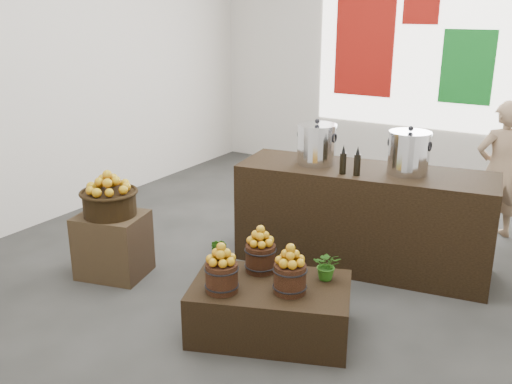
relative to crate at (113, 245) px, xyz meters
The scene contains 23 objects.
ground 1.75m from the crate, 43.89° to the left, with size 7.00×7.00×0.00m, color #3C3C39.
back_wall 5.14m from the crate, 75.19° to the left, with size 6.00×0.04×4.00m, color silver.
back_opening 5.20m from the crate, 71.75° to the left, with size 3.20×0.02×2.40m, color white.
deco_red_left 4.97m from the crate, 82.17° to the left, with size 0.90×0.04×1.40m, color #9C120C.
deco_green_right 5.32m from the crate, 65.34° to the left, with size 0.70×0.04×1.00m, color #127521.
deco_red_upper 5.35m from the crate, 72.83° to the left, with size 0.50×0.04×0.50m, color #9C120C.
crate is the anchor object (origin of this frame).
wicker_basket 0.42m from the crate, ahead, with size 0.49×0.49×0.22m, color black.
apples_in_basket 0.64m from the crate, ahead, with size 0.39×0.39×0.21m, color #9B1605, non-canonical shape.
display_table 1.83m from the crate, ahead, with size 1.23×0.76×0.43m, color black.
apple_bucket_front_left 1.62m from the crate, 14.32° to the right, with size 0.25×0.25×0.23m, color #3B1D10.
apples_in_bucket_front_left 1.66m from the crate, 14.32° to the right, with size 0.18×0.18×0.17m, color #9B1605, non-canonical shape.
apple_bucket_front_right 2.02m from the crate, ahead, with size 0.25×0.25×0.23m, color #3B1D10.
apples_in_bucket_front_right 2.06m from the crate, ahead, with size 0.18×0.18×0.17m, color #9B1605, non-canonical shape.
apple_bucket_rear 1.64m from the crate, ahead, with size 0.25×0.25×0.23m, color #3B1D10.
apples_in_bucket_rear 1.68m from the crate, ahead, with size 0.18×0.18×0.17m, color #9B1605, non-canonical shape.
herb_garnish_right 2.18m from the crate, ahead, with size 0.22×0.19×0.24m, color #225812.
herb_garnish_left 1.36m from the crate, ahead, with size 0.16×0.13×0.29m, color #225812.
counter 2.46m from the crate, 36.90° to the left, with size 2.45×0.78×1.00m, color black.
stock_pot_left 2.20m from the crate, 43.61° to the left, with size 0.38×0.38×0.38m, color silver.
stock_pot_center 2.93m from the crate, 33.14° to the left, with size 0.38×0.38×0.38m, color silver.
oil_cruets 2.49m from the crate, 31.61° to the left, with size 0.18×0.07×0.28m, color black, non-canonical shape.
shopper 4.21m from the crate, 45.08° to the left, with size 0.56×0.37×1.55m, color #8F7257.
Camera 1 is at (2.58, -4.78, 2.51)m, focal length 40.00 mm.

